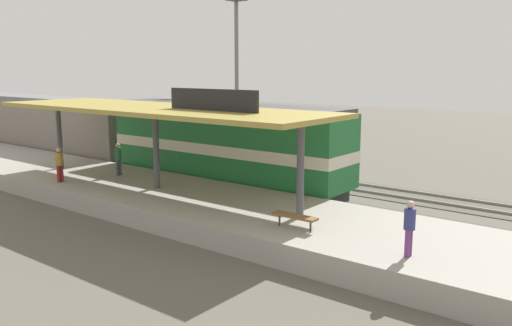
{
  "coord_description": "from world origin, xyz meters",
  "views": [
    {
      "loc": [
        -20.8,
        -18.53,
        6.43
      ],
      "look_at": [
        -1.38,
        -3.39,
        2.0
      ],
      "focal_mm": 36.94,
      "sensor_mm": 36.0,
      "label": 1
    }
  ],
  "objects_px": {
    "locomotive": "(225,145)",
    "person_waiting": "(409,226)",
    "freight_car": "(168,132)",
    "passenger_carriage_front": "(42,125)",
    "person_walking": "(118,157)",
    "light_mast": "(236,40)",
    "person_boarding": "(59,163)",
    "platform_bench": "(295,217)"
  },
  "relations": [
    {
      "from": "platform_bench",
      "to": "locomotive",
      "type": "xyz_separation_m",
      "value": [
        6.0,
        8.52,
        1.07
      ]
    },
    {
      "from": "passenger_carriage_front",
      "to": "person_boarding",
      "type": "bearing_deg",
      "value": -117.09
    },
    {
      "from": "locomotive",
      "to": "person_walking",
      "type": "xyz_separation_m",
      "value": [
        -3.87,
        3.99,
        -0.56
      ]
    },
    {
      "from": "platform_bench",
      "to": "person_walking",
      "type": "relative_size",
      "value": 0.99
    },
    {
      "from": "light_mast",
      "to": "person_waiting",
      "type": "height_order",
      "value": "light_mast"
    },
    {
      "from": "platform_bench",
      "to": "person_boarding",
      "type": "relative_size",
      "value": 0.99
    },
    {
      "from": "platform_bench",
      "to": "person_waiting",
      "type": "bearing_deg",
      "value": -92.73
    },
    {
      "from": "platform_bench",
      "to": "passenger_carriage_front",
      "type": "bearing_deg",
      "value": 77.25
    },
    {
      "from": "light_mast",
      "to": "person_boarding",
      "type": "height_order",
      "value": "light_mast"
    },
    {
      "from": "freight_car",
      "to": "person_walking",
      "type": "xyz_separation_m",
      "value": [
        -8.47,
        -5.42,
        -0.12
      ]
    },
    {
      "from": "passenger_carriage_front",
      "to": "person_boarding",
      "type": "distance_m",
      "value": 14.7
    },
    {
      "from": "freight_car",
      "to": "person_boarding",
      "type": "height_order",
      "value": "freight_car"
    },
    {
      "from": "person_boarding",
      "to": "platform_bench",
      "type": "bearing_deg",
      "value": -87.06
    },
    {
      "from": "platform_bench",
      "to": "person_walking",
      "type": "bearing_deg",
      "value": 80.35
    },
    {
      "from": "person_boarding",
      "to": "person_waiting",
      "type": "bearing_deg",
      "value": -88.4
    },
    {
      "from": "locomotive",
      "to": "person_waiting",
      "type": "bearing_deg",
      "value": -115.99
    },
    {
      "from": "person_boarding",
      "to": "passenger_carriage_front",
      "type": "bearing_deg",
      "value": 62.91
    },
    {
      "from": "locomotive",
      "to": "person_boarding",
      "type": "relative_size",
      "value": 8.44
    },
    {
      "from": "light_mast",
      "to": "person_waiting",
      "type": "xyz_separation_m",
      "value": [
        -14.0,
        -18.39,
        -6.54
      ]
    },
    {
      "from": "locomotive",
      "to": "light_mast",
      "type": "xyz_separation_m",
      "value": [
        7.8,
        5.68,
        5.99
      ]
    },
    {
      "from": "platform_bench",
      "to": "passenger_carriage_front",
      "type": "relative_size",
      "value": 0.08
    },
    {
      "from": "freight_car",
      "to": "person_boarding",
      "type": "relative_size",
      "value": 7.02
    },
    {
      "from": "locomotive",
      "to": "person_waiting",
      "type": "height_order",
      "value": "locomotive"
    },
    {
      "from": "person_walking",
      "to": "person_boarding",
      "type": "height_order",
      "value": "same"
    },
    {
      "from": "locomotive",
      "to": "light_mast",
      "type": "height_order",
      "value": "light_mast"
    },
    {
      "from": "light_mast",
      "to": "person_boarding",
      "type": "relative_size",
      "value": 6.84
    },
    {
      "from": "person_walking",
      "to": "light_mast",
      "type": "bearing_deg",
      "value": 8.23
    },
    {
      "from": "passenger_carriage_front",
      "to": "locomotive",
      "type": "bearing_deg",
      "value": -90.0
    },
    {
      "from": "platform_bench",
      "to": "light_mast",
      "type": "relative_size",
      "value": 0.15
    },
    {
      "from": "light_mast",
      "to": "locomotive",
      "type": "bearing_deg",
      "value": -143.96
    },
    {
      "from": "platform_bench",
      "to": "freight_car",
      "type": "bearing_deg",
      "value": 59.4
    },
    {
      "from": "person_boarding",
      "to": "light_mast",
      "type": "bearing_deg",
      "value": 2.99
    },
    {
      "from": "freight_car",
      "to": "passenger_carriage_front",
      "type": "bearing_deg",
      "value": 118.16
    },
    {
      "from": "person_waiting",
      "to": "freight_car",
      "type": "bearing_deg",
      "value": 63.98
    },
    {
      "from": "person_waiting",
      "to": "person_boarding",
      "type": "bearing_deg",
      "value": 91.6
    },
    {
      "from": "freight_car",
      "to": "light_mast",
      "type": "relative_size",
      "value": 1.03
    },
    {
      "from": "passenger_carriage_front",
      "to": "person_waiting",
      "type": "xyz_separation_m",
      "value": [
        -6.2,
        -30.72,
        -0.46
      ]
    },
    {
      "from": "locomotive",
      "to": "person_walking",
      "type": "height_order",
      "value": "locomotive"
    },
    {
      "from": "light_mast",
      "to": "person_walking",
      "type": "distance_m",
      "value": 13.49
    },
    {
      "from": "locomotive",
      "to": "person_boarding",
      "type": "bearing_deg",
      "value": 143.68
    },
    {
      "from": "passenger_carriage_front",
      "to": "person_walking",
      "type": "distance_m",
      "value": 14.55
    },
    {
      "from": "passenger_carriage_front",
      "to": "person_boarding",
      "type": "height_order",
      "value": "passenger_carriage_front"
    }
  ]
}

